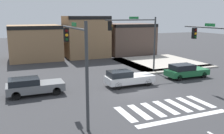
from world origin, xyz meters
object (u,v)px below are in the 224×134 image
car_white (127,78)px  traffic_signal_northeast (137,34)px  traffic_signal_southeast (213,44)px  car_gray (33,86)px  traffic_signal_southwest (77,52)px  car_green (185,71)px

car_white → traffic_signal_northeast: bearing=52.5°
traffic_signal_southeast → car_white: traffic_signal_southeast is taller
car_gray → car_white: bearing=-4.1°
traffic_signal_southwest → traffic_signal_southeast: traffic_signal_southwest is taller
traffic_signal_northeast → car_gray: (-11.16, -3.26, -3.63)m
car_green → car_gray: bearing=179.2°
traffic_signal_northeast → car_gray: bearing=16.3°
traffic_signal_southwest → traffic_signal_southeast: bearing=-86.5°
car_green → car_white: (-6.86, -0.38, 0.01)m
traffic_signal_southeast → car_white: (-5.48, 4.45, -3.29)m
traffic_signal_southeast → car_gray: traffic_signal_southeast is taller
car_green → traffic_signal_northeast: bearing=138.4°
traffic_signal_southwest → car_green: size_ratio=1.33×
traffic_signal_northeast → car_green: 6.37m
traffic_signal_southeast → car_white: size_ratio=1.31×
traffic_signal_southwest → car_green: 14.40m
traffic_signal_southeast → car_gray: 14.94m
traffic_signal_southwest → traffic_signal_southeast: 11.47m
car_white → traffic_signal_southwest: bearing=-139.2°
traffic_signal_southwest → car_green: bearing=-66.7°
traffic_signal_southeast → car_gray: bearing=69.8°
car_gray → car_green: 15.07m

